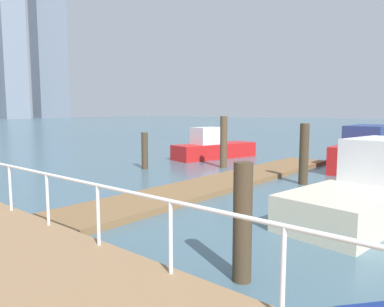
# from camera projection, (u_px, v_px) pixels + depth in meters

# --- Properties ---
(ground_plane) EXTENTS (300.00, 300.00, 0.00)m
(ground_plane) POSITION_uv_depth(u_px,v_px,m) (2.00, 172.00, 16.18)
(ground_plane) COLOR #476675
(floating_dock) EXTENTS (15.49, 2.00, 0.18)m
(floating_dock) POSITION_uv_depth(u_px,v_px,m) (225.00, 182.00, 13.51)
(floating_dock) COLOR olive
(floating_dock) RESTS_ON ground_plane
(boardwalk_railing) EXTENTS (0.06, 29.15, 1.08)m
(boardwalk_railing) POSITION_uv_depth(u_px,v_px,m) (70.00, 190.00, 6.69)
(boardwalk_railing) COLOR white
(boardwalk_railing) RESTS_ON boardwalk
(dock_piling_0) EXTENTS (0.34, 0.34, 2.27)m
(dock_piling_0) POSITION_uv_depth(u_px,v_px,m) (304.00, 154.00, 13.39)
(dock_piling_0) COLOR #473826
(dock_piling_0) RESTS_ON ground_plane
(dock_piling_1) EXTENTS (0.30, 0.30, 1.73)m
(dock_piling_1) POSITION_uv_depth(u_px,v_px,m) (145.00, 151.00, 17.05)
(dock_piling_1) COLOR #473826
(dock_piling_1) RESTS_ON ground_plane
(dock_piling_2) EXTENTS (0.34, 0.34, 2.48)m
(dock_piling_2) POSITION_uv_depth(u_px,v_px,m) (224.00, 142.00, 17.37)
(dock_piling_2) COLOR brown
(dock_piling_2) RESTS_ON ground_plane
(dock_piling_3) EXTENTS (0.30, 0.30, 1.92)m
(dock_piling_3) POSITION_uv_depth(u_px,v_px,m) (243.00, 222.00, 5.67)
(dock_piling_3) COLOR #473826
(dock_piling_3) RESTS_ON ground_plane
(moored_boat_0) EXTENTS (7.37, 2.22, 2.07)m
(moored_boat_0) POSITION_uv_depth(u_px,v_px,m) (371.00, 151.00, 17.44)
(moored_boat_0) COLOR red
(moored_boat_0) RESTS_ON ground_plane
(moored_boat_1) EXTENTS (5.43, 2.73, 1.81)m
(moored_boat_1) POSITION_uv_depth(u_px,v_px,m) (213.00, 148.00, 21.03)
(moored_boat_1) COLOR red
(moored_boat_1) RESTS_ON ground_plane
(moored_boat_2) EXTENTS (6.39, 2.82, 1.97)m
(moored_boat_2) POSITION_uv_depth(u_px,v_px,m) (375.00, 187.00, 9.57)
(moored_boat_2) COLOR beige
(moored_boat_2) RESTS_ON ground_plane
(skyline_tower_5) EXTENTS (9.15, 8.41, 76.29)m
(skyline_tower_5) POSITION_uv_depth(u_px,v_px,m) (9.00, 16.00, 134.88)
(skyline_tower_5) COLOR gray
(skyline_tower_5) RESTS_ON ground_plane
(skyline_tower_6) EXTENTS (13.86, 10.51, 58.46)m
(skyline_tower_6) POSITION_uv_depth(u_px,v_px,m) (49.00, 52.00, 159.56)
(skyline_tower_6) COLOR slate
(skyline_tower_6) RESTS_ON ground_plane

